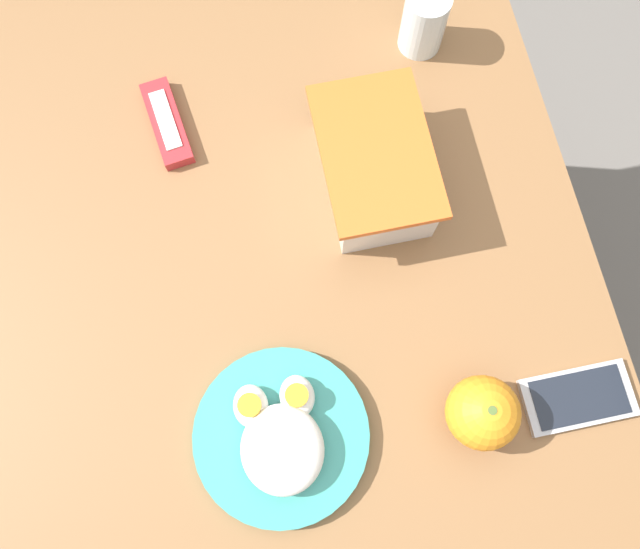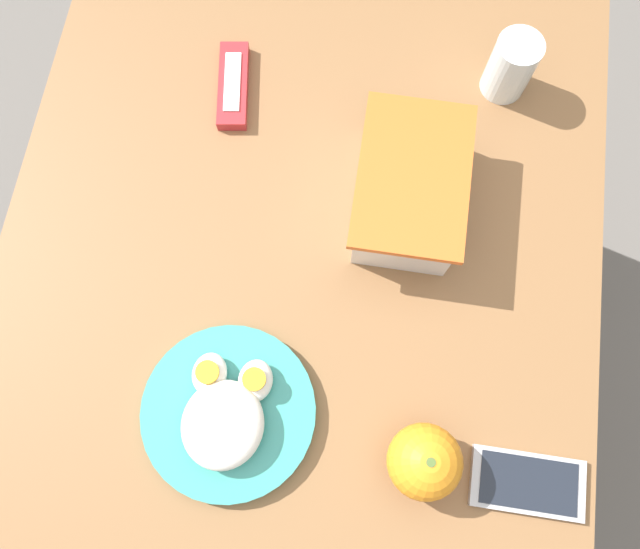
{
  "view_description": "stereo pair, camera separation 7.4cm",
  "coord_description": "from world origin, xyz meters",
  "px_view_note": "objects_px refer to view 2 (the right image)",
  "views": [
    {
      "loc": [
        0.22,
        -0.01,
        1.52
      ],
      "look_at": [
        0.01,
        0.03,
        0.76
      ],
      "focal_mm": 35.0,
      "sensor_mm": 36.0,
      "label": 1
    },
    {
      "loc": [
        0.22,
        0.06,
        1.52
      ],
      "look_at": [
        0.01,
        0.03,
        0.76
      ],
      "focal_mm": 35.0,
      "sensor_mm": 36.0,
      "label": 2
    }
  ],
  "objects_px": {
    "food_container": "(409,190)",
    "drinking_glass": "(511,66)",
    "candy_bar": "(233,85)",
    "rice_plate": "(227,413)",
    "cell_phone": "(528,483)",
    "orange_fruit": "(425,462)"
  },
  "relations": [
    {
      "from": "orange_fruit",
      "to": "candy_bar",
      "type": "relative_size",
      "value": 0.64
    },
    {
      "from": "cell_phone",
      "to": "orange_fruit",
      "type": "bearing_deg",
      "value": -92.61
    },
    {
      "from": "candy_bar",
      "to": "drinking_glass",
      "type": "relative_size",
      "value": 1.46
    },
    {
      "from": "food_container",
      "to": "drinking_glass",
      "type": "height_order",
      "value": "drinking_glass"
    },
    {
      "from": "food_container",
      "to": "cell_phone",
      "type": "bearing_deg",
      "value": 28.65
    },
    {
      "from": "rice_plate",
      "to": "candy_bar",
      "type": "bearing_deg",
      "value": -170.05
    },
    {
      "from": "drinking_glass",
      "to": "rice_plate",
      "type": "bearing_deg",
      "value": -30.45
    },
    {
      "from": "cell_phone",
      "to": "candy_bar",
      "type": "bearing_deg",
      "value": -136.8
    },
    {
      "from": "orange_fruit",
      "to": "drinking_glass",
      "type": "bearing_deg",
      "value": 173.27
    },
    {
      "from": "orange_fruit",
      "to": "cell_phone",
      "type": "height_order",
      "value": "orange_fruit"
    },
    {
      "from": "orange_fruit",
      "to": "cell_phone",
      "type": "relative_size",
      "value": 0.65
    },
    {
      "from": "food_container",
      "to": "drinking_glass",
      "type": "relative_size",
      "value": 2.23
    },
    {
      "from": "candy_bar",
      "to": "cell_phone",
      "type": "xyz_separation_m",
      "value": [
        0.48,
        0.45,
        -0.0
      ]
    },
    {
      "from": "orange_fruit",
      "to": "drinking_glass",
      "type": "relative_size",
      "value": 0.93
    },
    {
      "from": "candy_bar",
      "to": "drinking_glass",
      "type": "xyz_separation_m",
      "value": [
        -0.06,
        0.38,
        0.04
      ]
    },
    {
      "from": "rice_plate",
      "to": "cell_phone",
      "type": "xyz_separation_m",
      "value": [
        0.03,
        0.37,
        -0.01
      ]
    },
    {
      "from": "cell_phone",
      "to": "drinking_glass",
      "type": "bearing_deg",
      "value": -172.83
    },
    {
      "from": "rice_plate",
      "to": "candy_bar",
      "type": "distance_m",
      "value": 0.45
    },
    {
      "from": "drinking_glass",
      "to": "food_container",
      "type": "bearing_deg",
      "value": -30.62
    },
    {
      "from": "orange_fruit",
      "to": "cell_phone",
      "type": "distance_m",
      "value": 0.14
    },
    {
      "from": "rice_plate",
      "to": "orange_fruit",
      "type": "bearing_deg",
      "value": 84.86
    },
    {
      "from": "food_container",
      "to": "candy_bar",
      "type": "height_order",
      "value": "food_container"
    }
  ]
}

